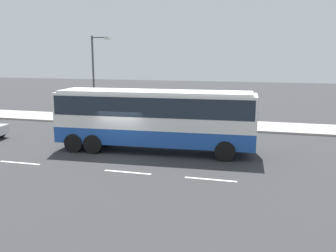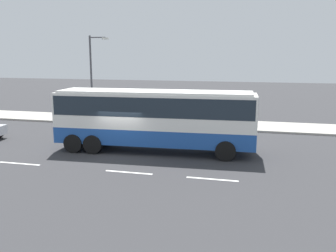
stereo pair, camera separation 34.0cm
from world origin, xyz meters
The scene contains 6 objects.
ground_plane centered at (0.00, 0.00, 0.00)m, with size 120.00×120.00×0.00m, color #333335.
sidewalk_curb centered at (0.00, 9.90, 0.07)m, with size 80.00×4.00×0.15m, color #A8A399.
lane_centreline centered at (-1.77, -3.15, 0.00)m, with size 30.55×0.16×0.01m.
coach_bus centered at (1.63, 0.94, 2.22)m, with size 11.69×3.16×3.60m.
pedestrian_near_curb centered at (-5.81, 10.17, 1.13)m, with size 0.32×0.32×1.70m.
street_lamp centered at (-5.78, 8.54, 4.16)m, with size 1.68×0.24×7.00m.
Camera 2 is at (7.41, -19.07, 5.61)m, focal length 38.80 mm.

